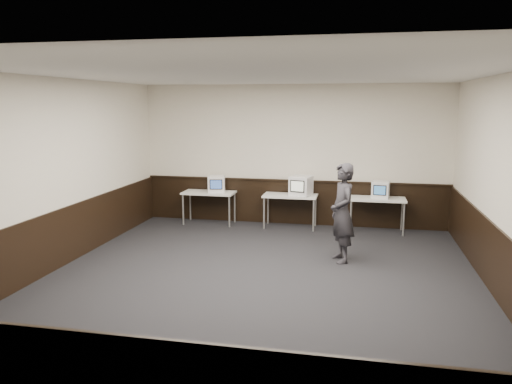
% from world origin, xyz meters
% --- Properties ---
extents(floor, '(8.00, 8.00, 0.00)m').
position_xyz_m(floor, '(0.00, 0.00, 0.00)').
color(floor, black).
rests_on(floor, ground).
extents(ceiling, '(8.00, 8.00, 0.00)m').
position_xyz_m(ceiling, '(0.00, 0.00, 3.20)').
color(ceiling, white).
rests_on(ceiling, back_wall).
extents(back_wall, '(7.00, 0.00, 7.00)m').
position_xyz_m(back_wall, '(0.00, 4.00, 1.60)').
color(back_wall, silver).
rests_on(back_wall, ground).
extents(front_wall, '(7.00, 0.00, 7.00)m').
position_xyz_m(front_wall, '(0.00, -4.00, 1.60)').
color(front_wall, silver).
rests_on(front_wall, ground).
extents(left_wall, '(0.00, 8.00, 8.00)m').
position_xyz_m(left_wall, '(-3.50, 0.00, 1.60)').
color(left_wall, silver).
rests_on(left_wall, ground).
extents(right_wall, '(0.00, 8.00, 8.00)m').
position_xyz_m(right_wall, '(3.50, 0.00, 1.60)').
color(right_wall, silver).
rests_on(right_wall, ground).
extents(wainscot_back, '(6.98, 0.04, 1.00)m').
position_xyz_m(wainscot_back, '(0.00, 3.98, 0.50)').
color(wainscot_back, black).
rests_on(wainscot_back, back_wall).
extents(wainscot_left, '(0.04, 7.98, 1.00)m').
position_xyz_m(wainscot_left, '(-3.48, 0.00, 0.50)').
color(wainscot_left, black).
rests_on(wainscot_left, left_wall).
extents(wainscot_right, '(0.04, 7.98, 1.00)m').
position_xyz_m(wainscot_right, '(3.48, 0.00, 0.50)').
color(wainscot_right, black).
rests_on(wainscot_right, right_wall).
extents(wainscot_rail, '(6.98, 0.06, 0.04)m').
position_xyz_m(wainscot_rail, '(0.00, 3.96, 1.02)').
color(wainscot_rail, black).
rests_on(wainscot_rail, wainscot_back).
extents(desk_left, '(1.20, 0.60, 0.75)m').
position_xyz_m(desk_left, '(-1.90, 3.60, 0.68)').
color(desk_left, silver).
rests_on(desk_left, ground).
extents(desk_center, '(1.20, 0.60, 0.75)m').
position_xyz_m(desk_center, '(0.00, 3.60, 0.68)').
color(desk_center, silver).
rests_on(desk_center, ground).
extents(desk_right, '(1.20, 0.60, 0.75)m').
position_xyz_m(desk_right, '(1.90, 3.60, 0.68)').
color(desk_right, silver).
rests_on(desk_right, ground).
extents(emac_left, '(0.46, 0.48, 0.38)m').
position_xyz_m(emac_left, '(-1.71, 3.61, 0.94)').
color(emac_left, white).
rests_on(emac_left, desk_left).
extents(emac_center, '(0.53, 0.55, 0.44)m').
position_xyz_m(emac_center, '(0.24, 3.58, 0.97)').
color(emac_center, white).
rests_on(emac_center, desk_center).
extents(emac_right, '(0.41, 0.43, 0.36)m').
position_xyz_m(emac_right, '(1.96, 3.63, 0.93)').
color(emac_right, white).
rests_on(emac_right, desk_right).
extents(person, '(0.62, 0.75, 1.76)m').
position_xyz_m(person, '(1.22, 1.36, 0.88)').
color(person, '#28262C').
rests_on(person, ground).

